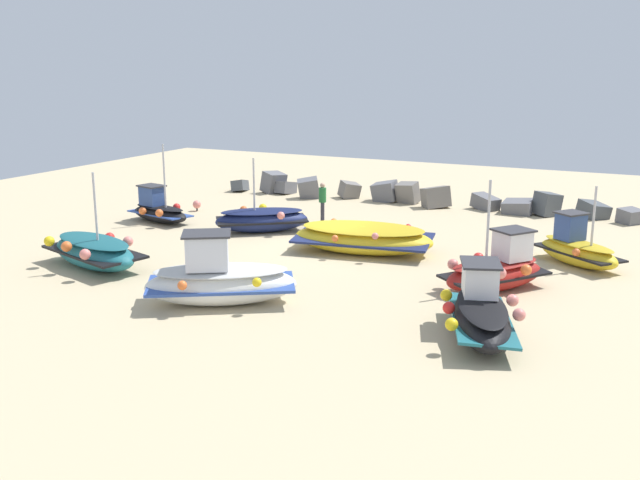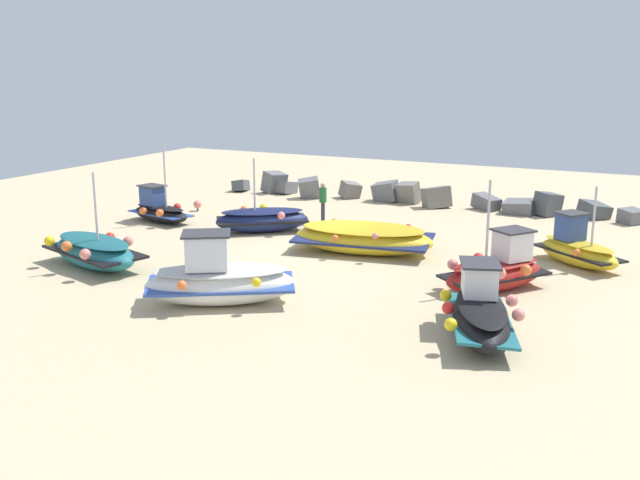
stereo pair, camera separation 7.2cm
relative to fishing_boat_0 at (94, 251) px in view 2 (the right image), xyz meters
The scene contains 13 objects.
ground_plane 8.60m from the fishing_boat_0, 46.13° to the left, with size 48.88×48.88×0.00m, color #C6B289.
fishing_boat_0 is the anchor object (origin of this frame).
fishing_boat_1 7.57m from the fishing_boat_0, 71.58° to the left, with size 3.95×3.51×3.08m.
fishing_boat_2 16.57m from the fishing_boat_0, 27.21° to the left, with size 3.39×2.98×2.86m.
fishing_boat_3 6.16m from the fishing_boat_0, 12.74° to the right, with size 4.61×3.74×2.17m.
fishing_boat_4 9.50m from the fishing_boat_0, 38.60° to the left, with size 5.48×3.02×1.13m.
fishing_boat_5 13.45m from the fishing_boat_0, ahead, with size 2.73×4.24×1.83m.
fishing_boat_6 7.33m from the fishing_boat_0, 111.02° to the left, with size 3.35×2.09×3.46m.
fishing_boat_7 13.37m from the fishing_boat_0, 15.42° to the left, with size 3.19×3.70×3.48m.
person_walking 10.58m from the fishing_boat_0, 68.52° to the left, with size 0.32×0.32×1.76m.
breakwater_rocks 16.83m from the fishing_boat_0, 68.12° to the left, with size 20.70×2.83×1.32m.
mooring_buoy_0 9.90m from the fishing_boat_0, 104.96° to the left, with size 0.38×0.38×0.51m.
mooring_buoy_1 10.15m from the fishing_boat_0, 86.01° to the left, with size 0.37×0.37×0.53m.
Camera 2 is at (11.68, -24.48, 6.86)m, focal length 41.28 mm.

